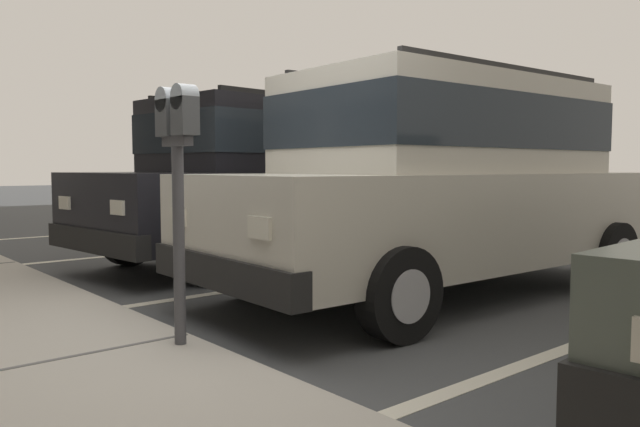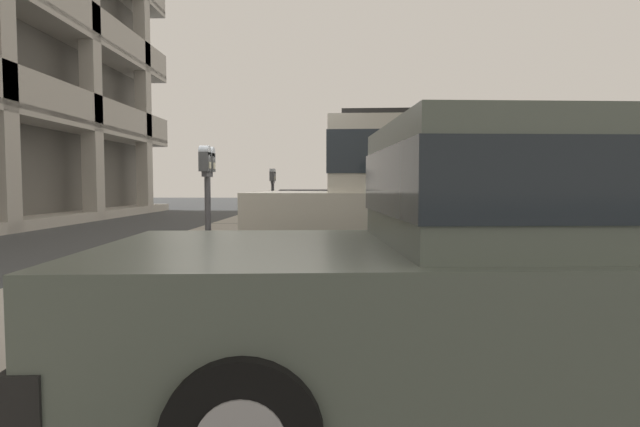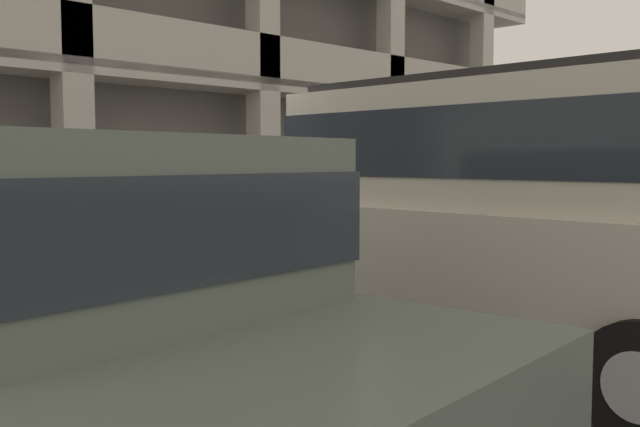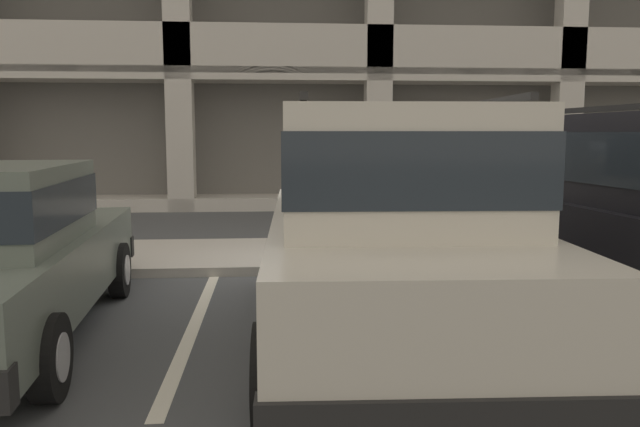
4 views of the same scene
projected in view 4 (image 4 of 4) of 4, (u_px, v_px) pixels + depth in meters
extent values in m
cube|color=#444749|center=(337.00, 283.00, 7.74)|extent=(80.00, 80.00, 0.10)
cube|color=#ADA89E|center=(328.00, 254.00, 9.01)|extent=(40.00, 2.20, 0.12)
cube|color=#606060|center=(43.00, 254.00, 8.71)|extent=(0.03, 2.16, 0.00)
cube|color=#606060|center=(328.00, 250.00, 9.00)|extent=(0.03, 2.16, 0.00)
cube|color=#606060|center=(594.00, 246.00, 9.30)|extent=(0.03, 2.16, 0.00)
cube|color=silver|center=(199.00, 313.00, 6.24)|extent=(0.12, 4.80, 0.01)
cube|color=silver|center=(497.00, 307.00, 6.46)|extent=(0.12, 4.80, 0.01)
cube|color=beige|center=(384.00, 261.00, 5.19)|extent=(2.00, 4.76, 0.80)
cube|color=beige|center=(387.00, 163.00, 5.04)|extent=(1.72, 2.97, 0.84)
cube|color=#232B33|center=(387.00, 161.00, 5.04)|extent=(1.74, 2.99, 0.46)
cube|color=black|center=(357.00, 245.00, 7.52)|extent=(1.88, 0.22, 0.24)
cube|color=black|center=(454.00, 419.00, 2.94)|extent=(1.88, 0.22, 0.24)
cube|color=silver|center=(403.00, 215.00, 7.55)|extent=(0.24, 0.04, 0.14)
cube|color=silver|center=(309.00, 215.00, 7.50)|extent=(0.24, 0.04, 0.14)
cylinder|color=black|center=(448.00, 270.00, 6.72)|extent=(0.22, 0.67, 0.66)
cylinder|color=#B2B2B7|center=(448.00, 270.00, 6.72)|extent=(0.23, 0.37, 0.36)
cylinder|color=black|center=(280.00, 271.00, 6.65)|extent=(0.22, 0.67, 0.66)
cylinder|color=#B2B2B7|center=(280.00, 271.00, 6.65)|extent=(0.23, 0.37, 0.36)
cylinder|color=black|center=(563.00, 372.00, 3.84)|extent=(0.22, 0.67, 0.66)
cylinder|color=#B2B2B7|center=(563.00, 372.00, 3.84)|extent=(0.23, 0.37, 0.36)
cylinder|color=black|center=(270.00, 377.00, 3.76)|extent=(0.22, 0.67, 0.66)
cylinder|color=#B2B2B7|center=(270.00, 377.00, 3.76)|extent=(0.23, 0.37, 0.36)
cube|color=black|center=(472.00, 106.00, 5.01)|extent=(0.14, 2.62, 0.05)
cube|color=black|center=(301.00, 106.00, 4.95)|extent=(0.14, 2.62, 0.05)
cube|color=black|center=(59.00, 248.00, 7.49)|extent=(1.74, 0.28, 0.24)
cube|color=silver|center=(104.00, 227.00, 7.58)|extent=(0.24, 0.05, 0.14)
cube|color=silver|center=(12.00, 229.00, 7.43)|extent=(0.24, 0.05, 0.14)
cylinder|color=black|center=(119.00, 270.00, 6.84)|extent=(0.20, 0.61, 0.60)
cylinder|color=#B2B2B7|center=(119.00, 270.00, 6.84)|extent=(0.20, 0.34, 0.33)
cylinder|color=black|center=(50.00, 358.00, 4.16)|extent=(0.20, 0.61, 0.60)
cylinder|color=#B2B2B7|center=(50.00, 358.00, 4.16)|extent=(0.20, 0.34, 0.33)
cube|color=black|center=(556.00, 243.00, 7.67)|extent=(1.88, 0.34, 0.24)
cube|color=silver|center=(598.00, 213.00, 7.77)|extent=(0.24, 0.05, 0.14)
cube|color=silver|center=(512.00, 215.00, 7.58)|extent=(0.24, 0.05, 0.14)
cylinder|color=black|center=(522.00, 270.00, 6.70)|extent=(0.26, 0.68, 0.66)
cylinder|color=#B2B2B7|center=(522.00, 270.00, 6.70)|extent=(0.25, 0.38, 0.36)
cylinder|color=#47474C|center=(322.00, 218.00, 7.98)|extent=(0.07, 0.07, 1.19)
cube|color=#47474C|center=(322.00, 169.00, 7.90)|extent=(0.28, 0.06, 0.06)
cube|color=#424447|center=(314.00, 158.00, 7.87)|extent=(0.15, 0.11, 0.22)
cylinder|color=#9EA8B2|center=(314.00, 150.00, 7.86)|extent=(0.15, 0.11, 0.15)
cube|color=#B7B293|center=(314.00, 162.00, 7.82)|extent=(0.08, 0.01, 0.08)
cube|color=#424447|center=(330.00, 158.00, 7.89)|extent=(0.15, 0.11, 0.22)
cylinder|color=#9EA8B2|center=(330.00, 150.00, 7.87)|extent=(0.15, 0.11, 0.15)
cube|color=#B7B293|center=(330.00, 162.00, 7.83)|extent=(0.08, 0.01, 0.08)
cube|color=#B7B2A8|center=(352.00, 186.00, 19.56)|extent=(32.00, 10.00, 0.30)
cube|color=#B7B2A8|center=(352.00, 89.00, 19.18)|extent=(32.00, 10.00, 0.30)
cube|color=#B7B2A8|center=(380.00, 50.00, 14.26)|extent=(32.00, 0.20, 1.10)
cylinder|color=red|center=(17.00, 243.00, 8.02)|extent=(0.20, 0.20, 0.55)
sphere|color=red|center=(15.00, 217.00, 7.98)|extent=(0.18, 0.18, 0.18)
cylinder|color=red|center=(12.00, 242.00, 7.87)|extent=(0.08, 0.10, 0.08)
cylinder|color=red|center=(29.00, 240.00, 8.03)|extent=(0.10, 0.07, 0.07)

